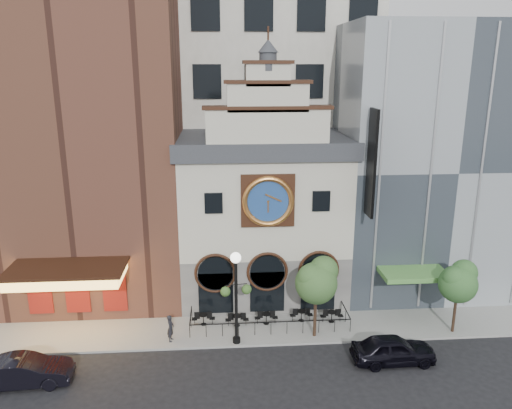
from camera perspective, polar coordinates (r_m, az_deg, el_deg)
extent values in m
plane|color=black|center=(32.99, 1.93, -15.90)|extent=(120.00, 120.00, 0.00)
cube|color=gray|center=(35.10, 1.49, -13.66)|extent=(44.00, 5.00, 0.15)
cube|color=#605E5B|center=(39.11, 0.72, -7.05)|extent=(12.00, 8.00, 4.00)
cube|color=#B9B6A2|center=(37.32, 0.75, 0.76)|extent=(12.00, 8.00, 7.00)
cube|color=#2D3035|center=(36.47, 0.77, 6.99)|extent=(12.60, 8.60, 1.20)
cube|color=black|center=(33.16, 1.36, 0.44)|extent=(3.60, 0.25, 3.60)
cylinder|color=navy|center=(33.03, 1.38, 0.37)|extent=(3.10, 0.12, 3.10)
torus|color=#C67E3A|center=(32.95, 1.39, 0.34)|extent=(3.46, 0.36, 3.46)
cylinder|color=#2D3035|center=(32.46, 1.38, 16.00)|extent=(1.10, 1.10, 1.10)
cone|color=#2D3035|center=(32.47, 1.39, 17.68)|extent=(1.30, 1.30, 0.80)
cube|color=#552E23|center=(39.46, -18.85, 8.15)|extent=(14.00, 12.00, 25.00)
cube|color=#FFBF59|center=(34.33, -20.76, -7.50)|extent=(7.00, 3.40, 0.70)
cube|color=black|center=(34.17, -20.83, -6.81)|extent=(7.40, 3.80, 0.15)
cube|color=maroon|center=(36.65, -19.71, -9.67)|extent=(5.60, 0.15, 2.60)
cube|color=gray|center=(41.81, 18.64, 5.08)|extent=(14.00, 12.00, 20.00)
cube|color=#559644|center=(36.15, 17.61, -7.57)|extent=(4.50, 2.40, 0.35)
cube|color=black|center=(32.98, 13.07, 4.59)|extent=(0.18, 1.60, 7.00)
cube|color=beige|center=(48.08, -0.48, 18.98)|extent=(20.00, 16.00, 40.00)
cylinder|color=black|center=(34.87, -6.05, -12.43)|extent=(0.68, 0.68, 0.03)
cylinder|color=black|center=(35.05, -6.03, -12.96)|extent=(0.06, 0.06, 0.72)
cylinder|color=black|center=(34.58, -2.19, -12.60)|extent=(0.68, 0.68, 0.03)
cylinder|color=black|center=(34.76, -2.18, -13.14)|extent=(0.06, 0.06, 0.72)
cylinder|color=black|center=(34.80, 1.19, -12.39)|extent=(0.68, 0.68, 0.03)
cylinder|color=black|center=(34.98, 1.18, -12.93)|extent=(0.06, 0.06, 0.72)
cylinder|color=black|center=(35.28, 5.22, -12.05)|extent=(0.68, 0.68, 0.03)
cylinder|color=black|center=(35.46, 5.20, -12.58)|extent=(0.06, 0.06, 0.72)
cylinder|color=black|center=(35.42, 8.66, -12.05)|extent=(0.68, 0.68, 0.03)
cylinder|color=black|center=(35.59, 8.63, -12.58)|extent=(0.06, 0.06, 0.72)
imported|color=black|center=(32.14, 15.43, -15.68)|extent=(5.04, 2.11, 1.70)
imported|color=black|center=(31.96, -24.92, -16.89)|extent=(5.21, 2.14, 1.68)
imported|color=black|center=(33.28, -9.74, -13.75)|extent=(0.50, 0.70, 1.79)
cylinder|color=black|center=(31.76, -2.28, -11.15)|extent=(0.20, 0.20, 5.59)
cylinder|color=black|center=(33.03, -2.23, -15.21)|extent=(0.49, 0.49, 0.34)
sphere|color=white|center=(30.51, -2.34, -6.09)|extent=(0.67, 0.67, 0.67)
sphere|color=#356026|center=(31.28, -3.52, -9.90)|extent=(0.63, 0.63, 0.63)
sphere|color=#356026|center=(31.51, -1.08, -9.67)|extent=(0.63, 0.63, 0.63)
cylinder|color=#382619|center=(33.32, 6.76, -12.49)|extent=(0.21, 0.21, 2.91)
sphere|color=#325A24|center=(32.30, 6.90, -8.91)|extent=(2.70, 2.70, 2.70)
sphere|color=#325A24|center=(32.39, 7.74, -7.47)|extent=(1.87, 1.87, 1.87)
sphere|color=#325A24|center=(31.83, 6.26, -8.25)|extent=(1.66, 1.66, 1.66)
cylinder|color=#382619|center=(36.09, 21.73, -11.46)|extent=(0.19, 0.19, 2.67)
sphere|color=#2B5C24|center=(35.22, 22.08, -8.42)|extent=(2.48, 2.48, 2.48)
sphere|color=#2B5C24|center=(35.41, 22.69, -7.18)|extent=(1.71, 1.71, 1.71)
sphere|color=#2B5C24|center=(34.72, 21.73, -7.88)|extent=(1.52, 1.52, 1.52)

